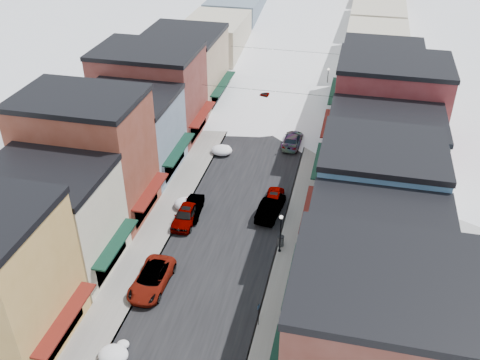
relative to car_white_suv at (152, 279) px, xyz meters
The scene contains 35 objects.
road 48.68m from the car_white_suv, 84.93° to the left, with size 10.00×160.00×0.01m, color black.
sidewalk_left 48.55m from the car_white_suv, 92.72° to the left, with size 3.20×160.00×0.15m, color gray.
sidewalk_right 49.70m from the car_white_suv, 77.33° to the left, with size 3.20×160.00×0.15m, color gray.
curb_left 48.50m from the car_white_suv, 90.89° to the left, with size 0.10×160.00×0.15m, color slate.
curb_right 49.39m from the car_white_suv, 79.09° to the left, with size 0.10×160.00×0.15m, color slate.
bldg_l_cream 9.78m from the car_white_suv, behind, with size 11.30×8.20×9.50m.
bldg_l_brick_near 14.10m from the car_white_suv, 136.26° to the left, with size 12.30×8.20×12.50m.
bldg_l_grayblue 19.97m from the car_white_suv, 116.95° to the left, with size 11.30×9.20×9.00m.
bldg_l_brick_far 28.66m from the car_white_suv, 110.48° to the left, with size 13.30×9.20×11.00m.
bldg_l_tan 37.79m from the car_white_suv, 103.70° to the left, with size 11.30×11.20×10.00m.
bldg_r_brick_near 20.64m from the car_white_suv, 25.32° to the right, with size 12.30×9.20×12.50m.
bldg_r_green 17.94m from the car_white_suv, ahead, with size 11.30×9.20×9.50m.
bldg_r_blue 20.39m from the car_white_suv, 28.48° to the left, with size 11.30×9.20×10.50m.
bldg_r_cream 26.06m from the car_white_suv, 45.78° to the left, with size 12.30×9.20×9.00m.
bldg_r_brick_far 33.50m from the car_white_suv, 56.07° to the left, with size 13.30×9.20×11.50m.
bldg_r_tan 41.56m from the car_white_suv, 64.99° to the left, with size 11.30×11.20×9.50m.
distant_blocks 71.69m from the car_white_suv, 86.56° to the left, with size 34.00×55.00×8.00m.
overhead_cables 36.64m from the car_white_suv, 83.19° to the left, with size 16.40×15.04×0.04m.
car_white_suv is the anchor object (origin of this frame).
car_silver_sedan 9.21m from the car_white_suv, 90.00° to the left, with size 1.97×4.89×1.67m, color #ADB0B5.
car_dark_hatch 10.66m from the car_white_suv, 88.34° to the left, with size 1.48×4.23×1.40m, color black.
car_silver_wagon 40.32m from the car_white_suv, 89.76° to the left, with size 2.26×5.57×1.62m, color gray.
car_green_sedan 14.55m from the car_white_suv, 57.59° to the left, with size 1.81×5.18×1.71m, color black.
car_gray_suv 16.12m from the car_white_suv, 61.07° to the left, with size 1.79×4.44×1.51m, color gray.
car_black_sedan 28.14m from the car_white_suv, 73.84° to the left, with size 2.11×5.18×1.50m, color black.
car_lane_silver 38.12m from the car_white_suv, 86.70° to the left, with size 1.96×4.87×1.66m, color #94979B.
car_lane_white 60.90m from the car_white_suv, 84.71° to the left, with size 2.75×5.97×1.66m, color white.
parking_sign 9.78m from the car_white_suv, 13.29° to the right, with size 0.12×0.29×2.17m.
trash_can 12.19m from the car_white_suv, 37.99° to the left, with size 0.62×0.62×1.05m.
streetlamp_near 11.91m from the car_white_suv, 34.91° to the left, with size 0.33×0.33×3.96m.
streetlamp_far 44.54m from the car_white_suv, 76.38° to the left, with size 0.33×0.33×4.01m.
planter_near 12.66m from the car_white_suv, 25.01° to the right, with size 0.61×0.52×0.67m, color #32682F.
snow_pile_near 7.57m from the car_white_suv, 89.86° to the right, with size 2.20×2.55×0.93m.
snow_pile_mid 11.46m from the car_white_suv, 92.91° to the left, with size 2.57×2.78×1.09m.
snow_pile_far 23.03m from the car_white_suv, 89.96° to the left, with size 2.50×2.74×1.06m.
Camera 1 is at (10.30, -18.92, 31.50)m, focal length 40.00 mm.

